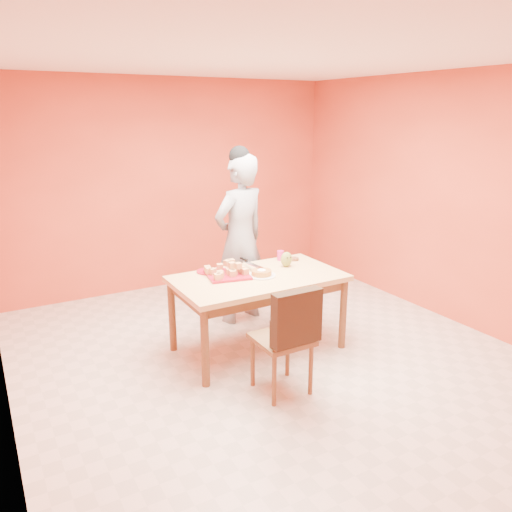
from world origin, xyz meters
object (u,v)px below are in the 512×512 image
dining_table (258,285)px  pastry_platter (227,275)px  magenta_glass (280,256)px  checker_tin (294,259)px  sponge_cake (262,273)px  dining_chair (283,337)px  person (240,240)px  egg_ornament (286,259)px  red_dinner_plate (208,271)px

dining_table → pastry_platter: 0.31m
magenta_glass → checker_tin: (0.12, -0.08, -0.04)m
sponge_cake → dining_chair: bearing=-107.5°
pastry_platter → sponge_cake: (0.28, -0.16, 0.02)m
dining_table → person: size_ratio=0.86×
dining_chair → checker_tin: dining_chair is taller
pastry_platter → egg_ornament: size_ratio=2.53×
red_dinner_plate → magenta_glass: (0.83, -0.01, 0.04)m
person → egg_ornament: bearing=92.5°
person → pastry_platter: bearing=38.3°
person → magenta_glass: size_ratio=18.24×
egg_ornament → checker_tin: (0.19, 0.15, -0.06)m
dining_chair → person: 1.65m
sponge_cake → person: bearing=76.9°
sponge_cake → checker_tin: sponge_cake is taller
dining_chair → person: person is taller
checker_tin → dining_table: bearing=-155.8°
sponge_cake → checker_tin: (0.57, 0.29, -0.02)m
dining_table → pastry_platter: pastry_platter is taller
sponge_cake → egg_ornament: egg_ornament is taller
sponge_cake → checker_tin: 0.63m
dining_table → person: (0.21, 0.75, 0.26)m
magenta_glass → sponge_cake: bearing=-140.8°
person → checker_tin: bearing=114.2°
egg_ornament → checker_tin: 0.25m
dining_chair → sponge_cake: (0.24, 0.76, 0.30)m
dining_chair → magenta_glass: bearing=59.2°
dining_table → red_dinner_plate: (-0.36, 0.35, 0.10)m
red_dinner_plate → checker_tin: size_ratio=2.36×
egg_ornament → magenta_glass: (0.07, 0.22, -0.03)m
magenta_glass → checker_tin: magenta_glass is taller
dining_chair → pastry_platter: bearing=93.0°
dining_chair → pastry_platter: dining_chair is taller
pastry_platter → egg_ornament: bearing=-2.1°
dining_chair → checker_tin: size_ratio=9.99×
dining_chair → red_dinner_plate: size_ratio=4.24×
dining_table → pastry_platter: (-0.25, 0.14, 0.11)m
dining_table → red_dinner_plate: size_ratio=7.11×
red_dinner_plate → pastry_platter: bearing=-61.8°
dining_chair → pastry_platter: 0.97m
egg_ornament → sponge_cake: bearing=178.4°
dining_chair → person: size_ratio=0.51×
dining_table → sponge_cake: size_ratio=8.29×
person → egg_ornament: size_ratio=12.15×
dining_table → sponge_cake: 0.13m
sponge_cake → checker_tin: size_ratio=2.02×
dining_table → red_dinner_plate: 0.52m
dining_table → egg_ornament: size_ratio=10.49×
pastry_platter → sponge_cake: sponge_cake is taller
dining_table → egg_ornament: 0.45m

